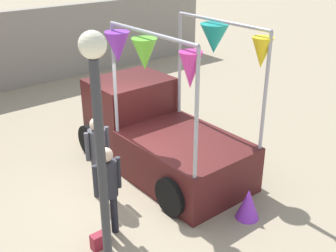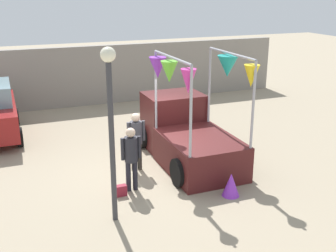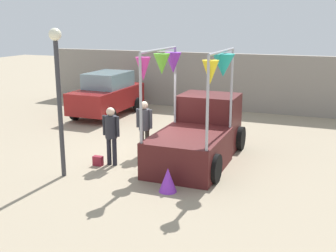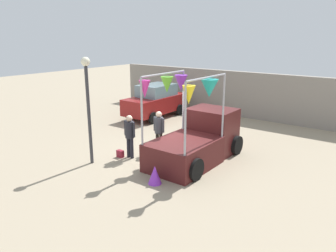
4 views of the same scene
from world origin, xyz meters
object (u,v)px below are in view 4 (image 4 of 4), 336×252
at_px(parked_car, 155,101).
at_px(person_vendor, 159,128).
at_px(person_customer, 130,132).
at_px(street_lamp, 88,96).
at_px(folded_kite_bundle_violet, 155,175).
at_px(vendor_truck, 199,137).
at_px(handbag, 120,154).

distance_m(parked_car, person_vendor, 5.95).
bearing_deg(parked_car, person_customer, -59.53).
xyz_separation_m(person_vendor, street_lamp, (-1.28, -2.42, 1.51)).
bearing_deg(folded_kite_bundle_violet, person_vendor, 125.78).
bearing_deg(street_lamp, parked_car, 110.30).
height_order(vendor_truck, folded_kite_bundle_violet, vendor_truck).
bearing_deg(person_vendor, handbag, -121.91).
distance_m(person_customer, person_vendor, 1.27).
height_order(person_customer, folded_kite_bundle_violet, person_customer).
xyz_separation_m(parked_car, person_customer, (3.35, -5.70, 0.08)).
relative_size(parked_car, street_lamp, 1.03).
bearing_deg(person_customer, street_lamp, -122.01).
distance_m(person_customer, folded_kite_bundle_violet, 2.64).
bearing_deg(vendor_truck, parked_car, 142.73).
height_order(person_customer, street_lamp, street_lamp).
relative_size(handbag, folded_kite_bundle_violet, 0.47).
xyz_separation_m(vendor_truck, parked_car, (-5.52, 4.20, 0.06)).
relative_size(vendor_truck, person_vendor, 2.38).
xyz_separation_m(handbag, folded_kite_bundle_violet, (2.57, -1.02, 0.16)).
bearing_deg(person_customer, parked_car, 120.47).
xyz_separation_m(parked_car, person_vendor, (3.85, -4.53, 0.08)).
bearing_deg(handbag, person_vendor, 58.09).
bearing_deg(parked_car, person_vendor, -49.63).
bearing_deg(vendor_truck, person_vendor, -168.62).
relative_size(person_vendor, street_lamp, 0.44).
distance_m(person_customer, street_lamp, 2.11).
height_order(person_vendor, street_lamp, street_lamp).
xyz_separation_m(vendor_truck, handbag, (-2.51, -1.70, -0.75)).
relative_size(person_vendor, folded_kite_bundle_violet, 2.83).
relative_size(vendor_truck, person_customer, 2.38).
xyz_separation_m(vendor_truck, folded_kite_bundle_violet, (0.06, -2.72, -0.59)).
bearing_deg(parked_car, handbag, -63.02).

